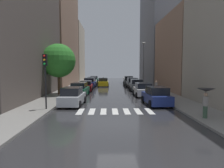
% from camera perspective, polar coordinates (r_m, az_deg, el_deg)
% --- Properties ---
extents(ground_plane, '(28.00, 72.00, 0.04)m').
position_cam_1_polar(ground_plane, '(35.71, -0.39, -0.91)').
color(ground_plane, '#2B2B2E').
extents(sidewalk_left, '(3.00, 72.00, 0.15)m').
position_cam_1_polar(sidewalk_left, '(36.19, -10.74, -0.76)').
color(sidewalk_left, gray).
rests_on(sidewalk_left, ground).
extents(sidewalk_right, '(3.00, 72.00, 0.15)m').
position_cam_1_polar(sidewalk_right, '(36.40, 9.90, -0.72)').
color(sidewalk_right, gray).
rests_on(sidewalk_right, ground).
extents(crosswalk_stripes, '(5.85, 2.20, 0.01)m').
position_cam_1_polar(crosswalk_stripes, '(15.26, 0.90, -8.03)').
color(crosswalk_stripes, silver).
rests_on(crosswalk_stripes, ground).
extents(building_left_near, '(6.00, 17.26, 14.10)m').
position_cam_1_polar(building_left_near, '(24.76, -26.90, 12.67)').
color(building_left_near, '#564C47').
rests_on(building_left_near, ground).
extents(building_left_mid, '(6.00, 18.43, 22.56)m').
position_cam_1_polar(building_left_mid, '(43.19, -15.81, 14.91)').
color(building_left_mid, '#8C6B56').
rests_on(building_left_mid, ground).
extents(building_left_far, '(6.00, 12.75, 16.04)m').
position_cam_1_polar(building_left_far, '(58.87, -11.66, 8.93)').
color(building_left_far, '#B2A38C').
rests_on(building_left_far, ground).
extents(building_right_mid, '(6.00, 12.83, 11.16)m').
position_cam_1_polar(building_right_mid, '(31.13, 20.75, 8.34)').
color(building_right_mid, '#8C6B56').
rests_on(building_right_mid, ground).
extents(building_right_far, '(6.00, 15.96, 25.51)m').
position_cam_1_polar(building_right_far, '(46.49, 13.67, 16.04)').
color(building_right_far, slate).
rests_on(building_right_far, ground).
extents(parked_car_left_nearest, '(2.13, 4.13, 1.66)m').
position_cam_1_polar(parked_car_left_nearest, '(17.99, -11.55, -3.73)').
color(parked_car_left_nearest, '#B2B7BF').
rests_on(parked_car_left_nearest, ground).
extents(parked_car_left_second, '(2.16, 4.82, 1.68)m').
position_cam_1_polar(parked_car_left_second, '(23.97, -9.47, -1.65)').
color(parked_car_left_second, '#0C4C2D').
rests_on(parked_car_left_second, ground).
extents(parked_car_left_third, '(2.12, 4.69, 1.56)m').
position_cam_1_polar(parked_car_left_third, '(29.45, -7.63, -0.61)').
color(parked_car_left_third, maroon).
rests_on(parked_car_left_third, ground).
extents(parked_car_left_fourth, '(2.23, 4.18, 1.74)m').
position_cam_1_polar(parked_car_left_fourth, '(34.73, -6.56, 0.29)').
color(parked_car_left_fourth, navy).
rests_on(parked_car_left_fourth, ground).
extents(parked_car_left_fifth, '(2.20, 4.46, 1.69)m').
position_cam_1_polar(parked_car_left_fifth, '(40.15, -5.91, 0.82)').
color(parked_car_left_fifth, '#B2B7BF').
rests_on(parked_car_left_fifth, ground).
extents(parked_car_left_sixth, '(2.13, 4.52, 1.63)m').
position_cam_1_polar(parked_car_left_sixth, '(46.57, -5.27, 1.29)').
color(parked_car_left_sixth, '#0C4C2D').
rests_on(parked_car_left_sixth, ground).
extents(parked_car_right_nearest, '(2.21, 4.31, 1.68)m').
position_cam_1_polar(parked_car_right_nearest, '(18.40, 12.90, -3.54)').
color(parked_car_right_nearest, navy).
rests_on(parked_car_right_nearest, ground).
extents(parked_car_right_second, '(2.12, 4.10, 1.62)m').
position_cam_1_polar(parked_car_right_second, '(23.98, 9.07, -1.71)').
color(parked_car_right_second, silver).
rests_on(parked_car_right_second, ground).
extents(parked_car_right_third, '(2.10, 4.08, 1.76)m').
position_cam_1_polar(parked_car_right_third, '(29.68, 7.18, -0.40)').
color(parked_car_right_third, '#474C51').
rests_on(parked_car_right_third, ground).
extents(parked_car_right_fourth, '(2.05, 4.42, 1.73)m').
position_cam_1_polar(parked_car_right_fourth, '(35.03, 5.96, 0.32)').
color(parked_car_right_fourth, '#474C51').
rests_on(parked_car_right_fourth, ground).
extents(parked_car_right_fifth, '(2.28, 4.83, 1.81)m').
position_cam_1_polar(parked_car_right_fifth, '(41.30, 4.86, 0.99)').
color(parked_car_right_fifth, '#474C51').
rests_on(parked_car_right_fifth, ground).
extents(taxi_midroad, '(2.12, 4.40, 1.81)m').
position_cam_1_polar(taxi_midroad, '(37.17, -2.60, 0.51)').
color(taxi_midroad, yellow).
rests_on(taxi_midroad, ground).
extents(pedestrian_foreground, '(0.36, 0.36, 1.62)m').
position_cam_1_polar(pedestrian_foreground, '(26.29, 12.87, -0.72)').
color(pedestrian_foreground, navy).
rests_on(pedestrian_foreground, sidewalk_right).
extents(pedestrian_near_tree, '(1.09, 1.09, 1.91)m').
position_cam_1_polar(pedestrian_near_tree, '(13.78, 25.83, -3.16)').
color(pedestrian_near_tree, '#38513D').
rests_on(pedestrian_near_tree, sidewalk_right).
extents(street_tree_left, '(4.15, 4.15, 6.26)m').
position_cam_1_polar(street_tree_left, '(24.93, -15.42, 6.62)').
color(street_tree_left, '#513823').
rests_on(street_tree_left, sidewalk_left).
extents(traffic_light_left_corner, '(0.30, 0.42, 4.30)m').
position_cam_1_polar(traffic_light_left_corner, '(16.03, -19.06, 4.14)').
color(traffic_light_left_corner, black).
rests_on(traffic_light_left_corner, sidewalk_left).
extents(lamp_post_right, '(0.60, 0.28, 7.65)m').
position_cam_1_polar(lamp_post_right, '(33.60, 9.25, 6.45)').
color(lamp_post_right, '#595B60').
rests_on(lamp_post_right, sidewalk_right).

